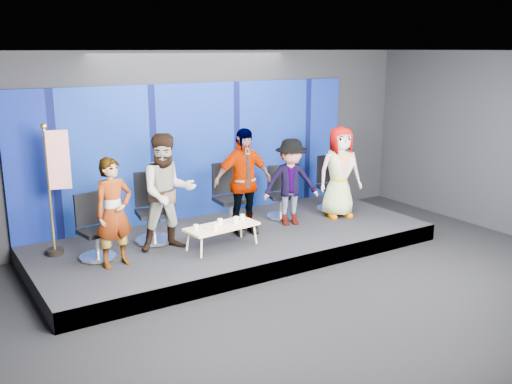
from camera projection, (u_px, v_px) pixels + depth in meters
ground at (322, 301)px, 8.20m from camera, size 10.00×10.00×0.00m
room_walls at (327, 133)px, 7.61m from camera, size 10.02×8.02×3.51m
riser at (235, 243)px, 10.22m from camera, size 7.00×3.00×0.30m
backdrop at (196, 151)px, 11.05m from camera, size 7.00×0.08×2.60m
chair_a at (95, 238)px, 8.97m from camera, size 0.68×0.68×1.04m
panelist_a at (114, 213)px, 8.55m from camera, size 0.68×0.51×1.68m
chair_b at (153, 219)px, 9.75m from camera, size 0.76×0.76×1.19m
panelist_b at (168, 192)px, 9.24m from camera, size 1.04×0.86×1.93m
chair_c at (229, 206)px, 10.62m from camera, size 0.70×0.70×1.17m
panelist_c at (243, 181)px, 10.06m from camera, size 1.14×0.53×1.90m
chair_d at (280, 201)px, 11.18m from camera, size 0.71×0.71×1.01m
panelist_d at (291, 182)px, 10.61m from camera, size 1.19×0.90×1.63m
chair_e at (331, 192)px, 11.70m from camera, size 0.76×0.76×1.10m
panelist_e at (340, 172)px, 11.08m from camera, size 0.99×0.77×1.79m
coffee_table at (222, 227)px, 9.46m from camera, size 1.28×0.65×0.38m
mug_a at (196, 227)px, 9.20m from camera, size 0.08×0.08×0.09m
mug_b at (216, 227)px, 9.21m from camera, size 0.09×0.09×0.11m
mug_c at (220, 222)px, 9.49m from camera, size 0.09×0.09×0.10m
mug_d at (236, 220)px, 9.59m from camera, size 0.09×0.09×0.10m
mug_e at (242, 217)px, 9.75m from camera, size 0.08×0.08×0.09m
flag_stand at (56, 186)px, 8.96m from camera, size 0.48×0.28×2.13m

